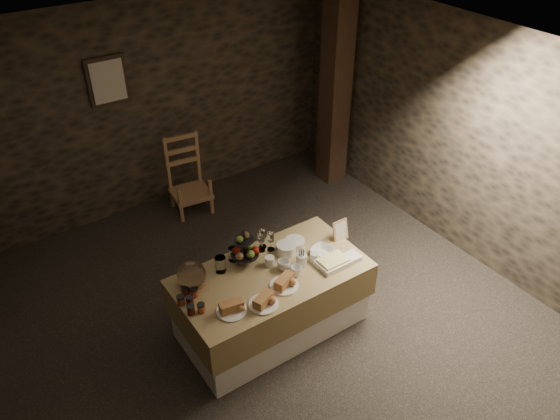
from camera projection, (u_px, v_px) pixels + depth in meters
ground_plane at (240, 323)px, 5.44m from camera, size 5.50×5.00×0.01m
room_shell at (232, 191)px, 4.54m from camera, size 5.52×5.02×2.60m
buffet_table at (272, 296)px, 5.17m from camera, size 1.78×0.94×0.70m
chair at (187, 178)px, 6.85m from camera, size 0.51×0.49×0.78m
timber_column at (335, 90)px, 6.98m from camera, size 0.30×0.30×2.60m
framed_picture at (108, 81)px, 6.04m from camera, size 0.45×0.04×0.55m
plate_stack_a at (286, 249)px, 5.20m from camera, size 0.19×0.19×0.10m
plate_stack_b at (294, 244)px, 5.28m from camera, size 0.20×0.20×0.08m
cutlery_holder at (301, 260)px, 5.05m from camera, size 0.10×0.10×0.12m
cup_a at (284, 265)px, 5.01m from camera, size 0.15×0.15×0.10m
cup_b at (296, 271)px, 4.94m from camera, size 0.11×0.11×0.10m
mug_c at (270, 261)px, 5.06m from camera, size 0.09×0.09×0.09m
mug_d at (315, 257)px, 5.11m from camera, size 0.08×0.08×0.09m
bowl at (322, 251)px, 5.21m from camera, size 0.26×0.26×0.05m
cake_dome at (192, 276)px, 4.80m from camera, size 0.26×0.26×0.26m
fruit_stand at (246, 251)px, 5.03m from camera, size 0.26×0.26×0.37m
bread_platter_left at (231, 308)px, 4.57m from camera, size 0.26×0.26×0.11m
bread_platter_center at (264, 301)px, 4.64m from camera, size 0.26×0.26×0.11m
bread_platter_right at (284, 283)px, 4.82m from camera, size 0.26×0.26×0.11m
jam_jars at (191, 301)px, 4.64m from camera, size 0.20×0.32×0.07m
tart_dish at (333, 262)px, 5.07m from camera, size 0.30×0.22×0.07m
square_dish at (352, 257)px, 5.14m from camera, size 0.14×0.14×0.04m
menu_frame at (340, 231)px, 5.37m from camera, size 0.17×0.07×0.22m
storage_jar_a at (220, 264)px, 4.97m from camera, size 0.10×0.10×0.16m
storage_jar_b at (233, 254)px, 5.10m from camera, size 0.09×0.09×0.14m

